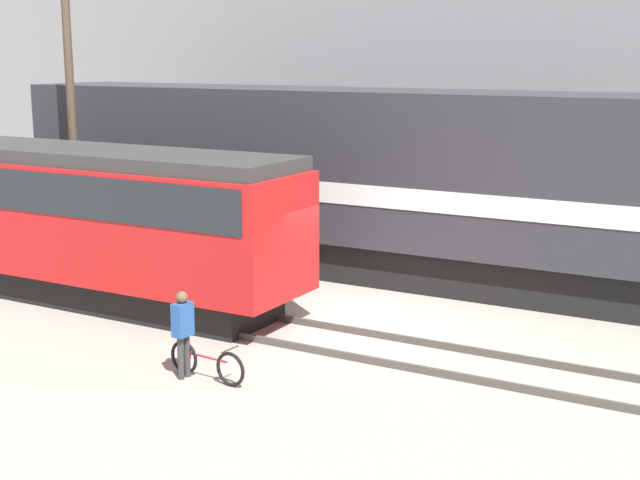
% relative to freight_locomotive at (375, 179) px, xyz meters
% --- Properties ---
extents(ground_plane, '(120.00, 120.00, 0.00)m').
position_rel_freight_locomotive_xyz_m(ground_plane, '(1.38, -4.20, -2.47)').
color(ground_plane, gray).
extents(track_near, '(60.00, 1.50, 0.14)m').
position_rel_freight_locomotive_xyz_m(track_near, '(1.38, -5.40, -2.40)').
color(track_near, '#47423D').
rests_on(track_near, ground).
extents(track_far, '(60.00, 1.51, 0.14)m').
position_rel_freight_locomotive_xyz_m(track_far, '(1.38, 0.00, -2.40)').
color(track_far, '#47423D').
rests_on(track_far, ground).
extents(building_backdrop, '(46.90, 6.00, 12.91)m').
position_rel_freight_locomotive_xyz_m(building_backdrop, '(1.38, 9.25, 3.99)').
color(building_backdrop, gray).
rests_on(building_backdrop, ground).
extents(freight_locomotive, '(20.49, 3.04, 5.30)m').
position_rel_freight_locomotive_xyz_m(freight_locomotive, '(0.00, 0.00, 0.00)').
color(freight_locomotive, black).
rests_on(freight_locomotive, ground).
extents(streetcar, '(11.69, 2.54, 3.51)m').
position_rel_freight_locomotive_xyz_m(streetcar, '(-5.10, -5.40, -0.46)').
color(streetcar, black).
rests_on(streetcar, ground).
extents(bicycle, '(1.68, 0.44, 0.68)m').
position_rel_freight_locomotive_xyz_m(bicycle, '(0.84, -8.25, -2.16)').
color(bicycle, black).
rests_on(bicycle, ground).
extents(person, '(0.25, 0.38, 1.57)m').
position_rel_freight_locomotive_xyz_m(person, '(0.43, -8.37, -1.52)').
color(person, '#333333').
rests_on(person, ground).
extents(utility_pole_left, '(0.22, 0.22, 8.41)m').
position_rel_freight_locomotive_xyz_m(utility_pole_left, '(-7.62, -2.70, 1.74)').
color(utility_pole_left, '#4C3D2D').
rests_on(utility_pole_left, ground).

